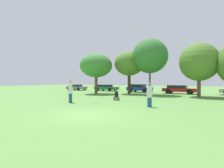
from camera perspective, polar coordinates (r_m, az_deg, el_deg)
name	(u,v)px	position (r m, az deg, el deg)	size (l,w,h in m)	color
ground_plane	(88,114)	(9.69, -7.88, -9.75)	(120.00, 120.00, 0.00)	#5B8E42
person_thrower	(70,91)	(14.97, -13.39, -2.22)	(0.33, 0.33, 1.91)	navy
person_catcher	(150,95)	(12.39, 12.13, -3.48)	(0.36, 0.36, 1.69)	navy
frisbee	(93,87)	(14.28, -6.29, -0.88)	(0.28, 0.28, 0.06)	orange
bystander_sitting	(116,96)	(16.36, 1.45, -3.97)	(0.46, 0.39, 0.98)	#726651
tree_0	(96,66)	(24.85, -5.22, 6.00)	(4.53, 4.53, 5.68)	brown
tree_1	(129,64)	(24.74, 5.62, 6.61)	(4.09, 4.09, 5.96)	#473323
tree_2	(150,56)	(23.58, 12.25, 8.85)	(4.59, 4.59, 7.28)	brown
tree_3	(199,62)	(22.10, 26.50, 6.41)	(4.28, 4.28, 6.09)	brown
parked_car_grey	(76,87)	(35.01, -11.56, -1.02)	(4.22, 2.07, 1.11)	slate
parked_car_green	(106,88)	(31.84, -1.98, -1.16)	(4.41, 2.19, 1.15)	#196633
parked_car_blue	(139,88)	(28.54, 8.85, -1.30)	(3.97, 2.19, 1.28)	#1E389E
parked_car_red	(179,89)	(26.52, 20.98, -1.56)	(4.65, 2.09, 1.20)	red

